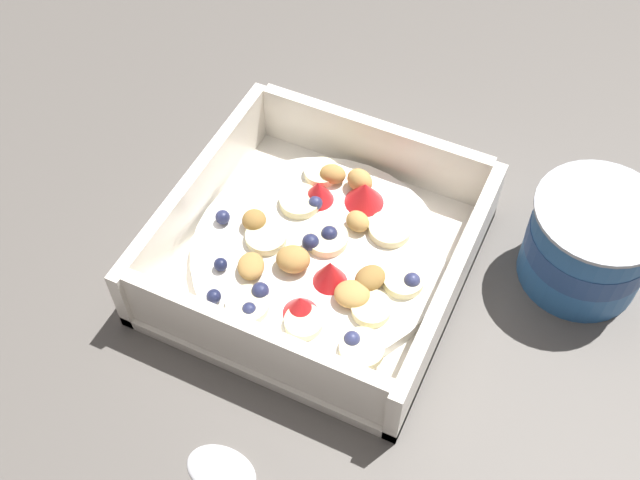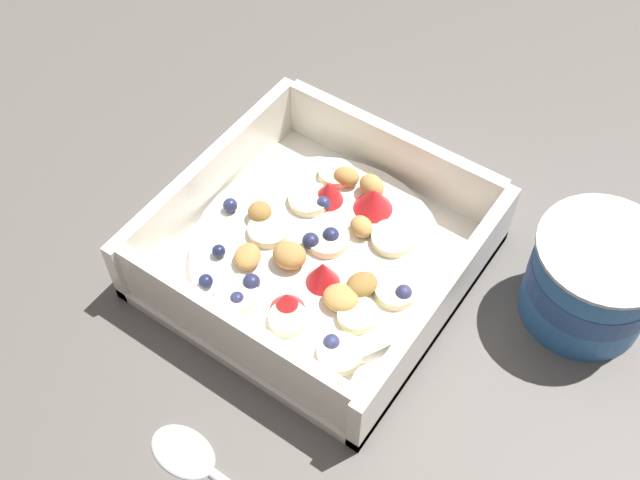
% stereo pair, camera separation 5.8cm
% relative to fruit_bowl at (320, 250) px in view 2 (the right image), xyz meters
% --- Properties ---
extents(ground_plane, '(2.40, 2.40, 0.00)m').
position_rel_fruit_bowl_xyz_m(ground_plane, '(0.00, 0.01, -0.02)').
color(ground_plane, '#56514C').
extents(fruit_bowl, '(0.21, 0.21, 0.06)m').
position_rel_fruit_bowl_xyz_m(fruit_bowl, '(0.00, 0.00, 0.00)').
color(fruit_bowl, white).
rests_on(fruit_bowl, ground).
extents(spoon, '(0.03, 0.17, 0.01)m').
position_rel_fruit_bowl_xyz_m(spoon, '(0.17, 0.04, -0.01)').
color(spoon, silver).
rests_on(spoon, ground).
extents(yogurt_cup, '(0.09, 0.09, 0.08)m').
position_rel_fruit_bowl_xyz_m(yogurt_cup, '(-0.08, 0.18, 0.02)').
color(yogurt_cup, '#3370B7').
rests_on(yogurt_cup, ground).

